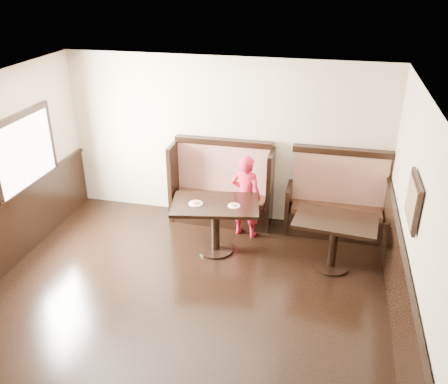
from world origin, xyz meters
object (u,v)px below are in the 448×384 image
(table_neighbor, at_px, (335,232))
(child, at_px, (246,196))
(booth_neighbor, at_px, (337,206))
(table_main, at_px, (215,215))
(booth_main, at_px, (222,192))

(table_neighbor, height_order, child, child)
(booth_neighbor, bearing_deg, table_main, -150.68)
(booth_neighbor, bearing_deg, booth_main, 179.95)
(booth_neighbor, xyz_separation_m, table_neighbor, (-0.02, -1.06, 0.12))
(booth_main, xyz_separation_m, table_main, (0.14, -1.02, 0.11))
(booth_main, distance_m, booth_neighbor, 1.95)
(child, bearing_deg, booth_main, -30.74)
(table_main, relative_size, table_neighbor, 1.16)
(table_neighbor, xyz_separation_m, child, (-1.43, 0.63, 0.10))
(booth_main, relative_size, child, 1.23)
(table_neighbor, bearing_deg, table_main, -175.25)
(booth_main, relative_size, table_neighbor, 1.41)
(table_main, bearing_deg, table_neighbor, -12.17)
(booth_neighbor, bearing_deg, table_neighbor, -91.16)
(booth_main, bearing_deg, table_neighbor, -28.92)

